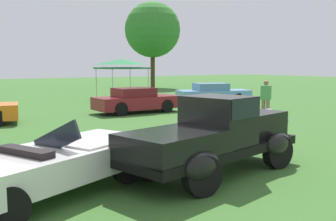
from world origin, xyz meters
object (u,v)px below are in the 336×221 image
at_px(show_car_skyblue, 213,93).
at_px(spectator_near_truck, 266,98).
at_px(show_car_burgundy, 136,100).
at_px(feature_pickup_truck, 216,135).
at_px(canopy_tent_left_field, 122,63).
at_px(neighbor_convertible, 51,163).

bearing_deg(show_car_skyblue, spectator_near_truck, -111.16).
bearing_deg(show_car_burgundy, feature_pickup_truck, -109.80).
xyz_separation_m(show_car_burgundy, show_car_skyblue, (6.12, 1.61, 0.00)).
bearing_deg(canopy_tent_left_field, show_car_burgundy, -110.98).
distance_m(feature_pickup_truck, canopy_tent_left_field, 18.97).
relative_size(neighbor_convertible, spectator_near_truck, 2.85).
relative_size(neighbor_convertible, show_car_skyblue, 1.04).
height_order(show_car_burgundy, show_car_skyblue, same).
bearing_deg(neighbor_convertible, show_car_skyblue, 41.22).
height_order(feature_pickup_truck, show_car_burgundy, feature_pickup_truck).
relative_size(show_car_burgundy, spectator_near_truck, 2.47).
bearing_deg(spectator_near_truck, show_car_burgundy, 124.17).
bearing_deg(spectator_near_truck, neighbor_convertible, -155.35).
bearing_deg(show_car_burgundy, spectator_near_truck, -55.83).
xyz_separation_m(show_car_burgundy, spectator_near_truck, (3.50, -5.16, 0.31)).
bearing_deg(canopy_tent_left_field, spectator_near_truck, -86.20).
height_order(show_car_burgundy, canopy_tent_left_field, canopy_tent_left_field).
bearing_deg(canopy_tent_left_field, show_car_skyblue, -57.70).
bearing_deg(neighbor_convertible, spectator_near_truck, 24.65).
bearing_deg(canopy_tent_left_field, feature_pickup_truck, -110.27).
bearing_deg(show_car_skyblue, neighbor_convertible, -138.78).
relative_size(feature_pickup_truck, canopy_tent_left_field, 1.68).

